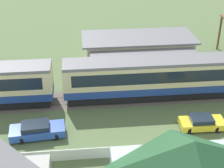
{
  "coord_description": "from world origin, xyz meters",
  "views": [
    {
      "loc": [
        -3.54,
        -30.82,
        18.46
      ],
      "look_at": [
        -0.52,
        -1.28,
        2.2
      ],
      "focal_mm": 55.0,
      "sensor_mm": 36.0,
      "label": 1
    }
  ],
  "objects_px": {
    "parked_car_yellow": "(202,122)",
    "passenger_train": "(167,76)",
    "parked_car_blue": "(37,130)",
    "station_building": "(138,51)"
  },
  "relations": [
    {
      "from": "parked_car_yellow",
      "to": "passenger_train",
      "type": "bearing_deg",
      "value": 108.62
    },
    {
      "from": "station_building",
      "to": "parked_car_blue",
      "type": "bearing_deg",
      "value": -129.44
    },
    {
      "from": "station_building",
      "to": "parked_car_yellow",
      "type": "xyz_separation_m",
      "value": [
        3.54,
        -13.82,
        -1.3
      ]
    },
    {
      "from": "station_building",
      "to": "parked_car_blue",
      "type": "relative_size",
      "value": 2.79
    },
    {
      "from": "station_building",
      "to": "parked_car_blue",
      "type": "xyz_separation_m",
      "value": [
        -11.15,
        -13.55,
        -1.25
      ]
    },
    {
      "from": "passenger_train",
      "to": "parked_car_yellow",
      "type": "height_order",
      "value": "passenger_train"
    },
    {
      "from": "station_building",
      "to": "parked_car_yellow",
      "type": "relative_size",
      "value": 3.37
    },
    {
      "from": "station_building",
      "to": "parked_car_yellow",
      "type": "distance_m",
      "value": 14.33
    },
    {
      "from": "parked_car_blue",
      "to": "passenger_train",
      "type": "bearing_deg",
      "value": 19.27
    },
    {
      "from": "passenger_train",
      "to": "parked_car_yellow",
      "type": "bearing_deg",
      "value": -72.51
    }
  ]
}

